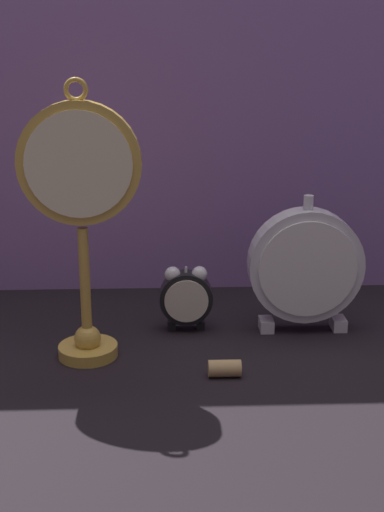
# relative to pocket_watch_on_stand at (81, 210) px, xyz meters

# --- Properties ---
(ground_plane) EXTENTS (4.00, 4.00, 0.00)m
(ground_plane) POSITION_rel_pocket_watch_on_stand_xyz_m (0.14, -0.05, -0.20)
(ground_plane) COLOR black
(fabric_backdrop_drape) EXTENTS (1.80, 0.01, 0.62)m
(fabric_backdrop_drape) POSITION_rel_pocket_watch_on_stand_xyz_m (0.14, 0.28, 0.10)
(fabric_backdrop_drape) COLOR #8460A8
(fabric_backdrop_drape) RESTS_ON ground_plane
(pocket_watch_on_stand) EXTENTS (0.16, 0.08, 0.37)m
(pocket_watch_on_stand) POSITION_rel_pocket_watch_on_stand_xyz_m (0.00, 0.00, 0.00)
(pocket_watch_on_stand) COLOR gold
(pocket_watch_on_stand) RESTS_ON ground_plane
(alarm_clock_twin_bell) EXTENTS (0.08, 0.03, 0.10)m
(alarm_clock_twin_bell) POSITION_rel_pocket_watch_on_stand_xyz_m (0.14, 0.09, -0.15)
(alarm_clock_twin_bell) COLOR black
(alarm_clock_twin_bell) RESTS_ON ground_plane
(mantel_clock_silver) EXTENTS (0.17, 0.04, 0.20)m
(mantel_clock_silver) POSITION_rel_pocket_watch_on_stand_xyz_m (0.31, 0.08, -0.11)
(mantel_clock_silver) COLOR silver
(mantel_clock_silver) RESTS_ON ground_plane
(wine_cork) EXTENTS (0.04, 0.02, 0.02)m
(wine_cork) POSITION_rel_pocket_watch_on_stand_xyz_m (0.18, -0.07, -0.19)
(wine_cork) COLOR tan
(wine_cork) RESTS_ON ground_plane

